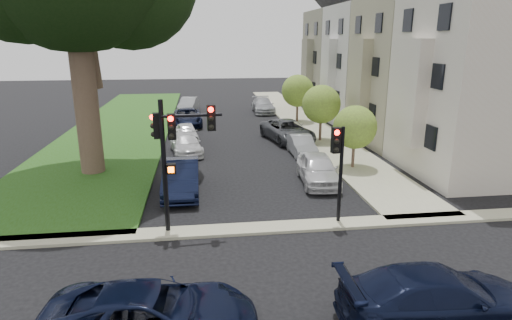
{
  "coord_description": "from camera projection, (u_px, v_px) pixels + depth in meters",
  "views": [
    {
      "loc": [
        -2.41,
        -13.27,
        7.21
      ],
      "look_at": [
        0.0,
        5.0,
        2.0
      ],
      "focal_mm": 30.0,
      "sensor_mm": 36.0,
      "label": 1
    }
  ],
  "objects": [
    {
      "name": "small_tree_c",
      "position": [
        298.0,
        91.0,
        37.68
      ],
      "size": [
        2.84,
        2.84,
        4.26
      ],
      "color": "brown",
      "rests_on": "ground"
    },
    {
      "name": "car_cross_far",
      "position": [
        438.0,
        297.0,
        11.08
      ],
      "size": [
        5.3,
        2.2,
        1.53
      ],
      "primitive_type": "imported",
      "rotation": [
        0.0,
        0.0,
        1.56
      ],
      "color": "black",
      "rests_on": "ground"
    },
    {
      "name": "small_tree_b",
      "position": [
        321.0,
        104.0,
        30.5
      ],
      "size": [
        2.75,
        2.75,
        4.13
      ],
      "color": "brown",
      "rests_on": "ground"
    },
    {
      "name": "small_tree_a",
      "position": [
        355.0,
        127.0,
        24.02
      ],
      "size": [
        2.45,
        2.45,
        3.68
      ],
      "color": "brown",
      "rests_on": "ground"
    },
    {
      "name": "car_parked_9",
      "position": [
        189.0,
        105.0,
        44.03
      ],
      "size": [
        2.25,
        4.61,
        1.45
      ],
      "primitive_type": "imported",
      "rotation": [
        0.0,
        0.0,
        -0.17
      ],
      "color": "#999BA0",
      "rests_on": "ground"
    },
    {
      "name": "sidewalk_right",
      "position": [
        302.0,
        121.0,
        38.65
      ],
      "size": [
        3.5,
        44.0,
        0.12
      ],
      "primitive_type": "cube",
      "color": "#A19F83",
      "rests_on": "ground"
    },
    {
      "name": "house_a",
      "position": [
        485.0,
        45.0,
        22.24
      ],
      "size": [
        7.7,
        7.55,
        15.97
      ],
      "color": "beige",
      "rests_on": "ground"
    },
    {
      "name": "car_parked_5",
      "position": [
        181.0,
        178.0,
        20.59
      ],
      "size": [
        1.68,
        4.81,
        1.58
      ],
      "primitive_type": "imported",
      "rotation": [
        0.0,
        0.0,
        0.0
      ],
      "color": "black",
      "rests_on": "ground"
    },
    {
      "name": "ground",
      "position": [
        275.0,
        254.0,
        14.92
      ],
      "size": [
        140.0,
        140.0,
        0.0
      ],
      "primitive_type": "plane",
      "color": "black",
      "rests_on": "ground"
    },
    {
      "name": "house_c",
      "position": [
        373.0,
        43.0,
        36.54
      ],
      "size": [
        7.7,
        7.55,
        15.97
      ],
      "color": "silver",
      "rests_on": "ground"
    },
    {
      "name": "car_parked_7",
      "position": [
        187.0,
        132.0,
        31.42
      ],
      "size": [
        1.96,
        3.88,
        1.27
      ],
      "primitive_type": "imported",
      "rotation": [
        0.0,
        0.0,
        0.13
      ],
      "color": "silver",
      "rests_on": "ground"
    },
    {
      "name": "car_parked_1",
      "position": [
        301.0,
        145.0,
        27.49
      ],
      "size": [
        1.38,
        3.87,
        1.27
      ],
      "primitive_type": "imported",
      "rotation": [
        0.0,
        0.0,
        0.01
      ],
      "color": "#999BA0",
      "rests_on": "ground"
    },
    {
      "name": "house_b",
      "position": [
        415.0,
        44.0,
        29.39
      ],
      "size": [
        7.7,
        7.55,
        15.97
      ],
      "color": "#968E68",
      "rests_on": "ground"
    },
    {
      "name": "car_parked_0",
      "position": [
        318.0,
        169.0,
        22.05
      ],
      "size": [
        2.17,
        4.64,
        1.54
      ],
      "primitive_type": "imported",
      "rotation": [
        0.0,
        0.0,
        -0.08
      ],
      "color": "silver",
      "rests_on": "ground"
    },
    {
      "name": "car_parked_8",
      "position": [
        188.0,
        117.0,
        36.94
      ],
      "size": [
        2.6,
        5.31,
        1.45
      ],
      "primitive_type": "imported",
      "rotation": [
        0.0,
        0.0,
        0.04
      ],
      "color": "black",
      "rests_on": "ground"
    },
    {
      "name": "traffic_signal_secondary",
      "position": [
        338.0,
        157.0,
        16.62
      ],
      "size": [
        0.52,
        0.42,
        4.0
      ],
      "color": "black",
      "rests_on": "ground"
    },
    {
      "name": "car_cross_near",
      "position": [
        151.0,
        316.0,
        10.41
      ],
      "size": [
        5.38,
        2.78,
        1.45
      ],
      "primitive_type": "imported",
      "rotation": [
        0.0,
        0.0,
        1.5
      ],
      "color": "black",
      "rests_on": "ground"
    },
    {
      "name": "car_parked_6",
      "position": [
        186.0,
        144.0,
        27.87
      ],
      "size": [
        2.47,
        4.65,
        1.28
      ],
      "primitive_type": "imported",
      "rotation": [
        0.0,
        0.0,
        0.16
      ],
      "color": "silver",
      "rests_on": "ground"
    },
    {
      "name": "grass_strip",
      "position": [
        123.0,
        126.0,
        36.67
      ],
      "size": [
        8.0,
        44.0,
        0.12
      ],
      "primitive_type": "cube",
      "color": "#234A0E",
      "rests_on": "ground"
    },
    {
      "name": "car_parked_2",
      "position": [
        287.0,
        131.0,
        31.17
      ],
      "size": [
        3.67,
        6.0,
        1.55
      ],
      "primitive_type": "imported",
      "rotation": [
        0.0,
        0.0,
        0.21
      ],
      "color": "#3F4247",
      "rests_on": "ground"
    },
    {
      "name": "car_parked_4",
      "position": [
        263.0,
        105.0,
        43.44
      ],
      "size": [
        2.13,
        5.05,
        1.46
      ],
      "primitive_type": "imported",
      "rotation": [
        0.0,
        0.0,
        -0.02
      ],
      "color": "#999BA0",
      "rests_on": "ground"
    },
    {
      "name": "sidewalk_cross",
      "position": [
        266.0,
        228.0,
        16.81
      ],
      "size": [
        60.0,
        1.0,
        0.12
      ],
      "primitive_type": "cube",
      "color": "#A19F83",
      "rests_on": "ground"
    },
    {
      "name": "house_d",
      "position": [
        344.0,
        42.0,
        43.7
      ],
      "size": [
        7.7,
        7.55,
        15.97
      ],
      "color": "gray",
      "rests_on": "ground"
    },
    {
      "name": "traffic_signal_main",
      "position": [
        174.0,
        143.0,
        15.66
      ],
      "size": [
        2.52,
        0.65,
        5.16
      ],
      "color": "black",
      "rests_on": "ground"
    }
  ]
}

